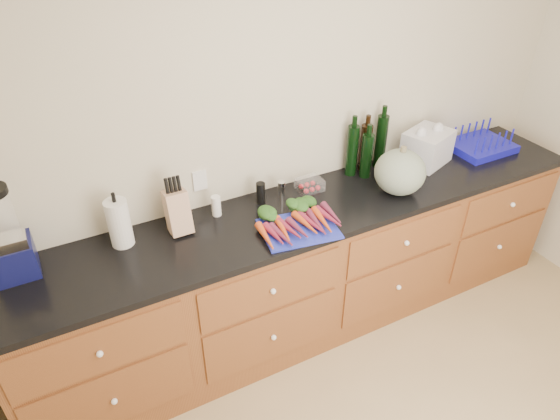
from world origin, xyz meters
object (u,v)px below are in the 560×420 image
cutting_board (299,229)px  blender_appliance (7,239)px  dish_rack (481,144)px  tomato_box (310,185)px  paper_towel (119,223)px  squash (400,172)px  carrots (295,220)px  knife_block (178,212)px

cutting_board → blender_appliance: (-1.39, 0.32, 0.21)m
cutting_board → dish_rack: 1.62m
blender_appliance → tomato_box: (1.65, 0.01, -0.17)m
blender_appliance → cutting_board: bearing=-12.9°
cutting_board → paper_towel: bearing=160.0°
cutting_board → dish_rack: bearing=8.5°
cutting_board → blender_appliance: 1.44m
squash → dish_rack: size_ratio=0.74×
carrots → paper_towel: size_ratio=1.69×
squash → blender_appliance: (-2.11, 0.25, 0.07)m
squash → paper_towel: 1.63m
carrots → blender_appliance: bearing=168.8°
knife_block → dish_rack: (2.18, -0.06, -0.08)m
blender_appliance → paper_towel: bearing=0.3°
carrots → paper_towel: (-0.88, 0.28, 0.09)m
blender_appliance → carrots: bearing=-11.2°
knife_block → dish_rack: 2.18m
cutting_board → paper_towel: paper_towel is taller
knife_block → blender_appliance: bearing=178.8°
squash → tomato_box: squash is taller
squash → knife_block: bearing=169.7°
squash → dish_rack: (0.87, 0.18, -0.10)m
paper_towel → knife_block: bearing=-3.8°
tomato_box → paper_towel: bearing=-179.5°
paper_towel → dish_rack: size_ratio=0.64×
carrots → squash: (0.73, 0.02, 0.10)m
carrots → dish_rack: dish_rack is taller
carrots → tomato_box: (0.26, 0.29, -0.00)m
cutting_board → tomato_box: (0.26, 0.33, 0.03)m
cutting_board → paper_towel: (-0.88, 0.32, 0.13)m
carrots → knife_block: knife_block is taller
blender_appliance → paper_towel: size_ratio=1.83×
knife_block → tomato_box: bearing=2.0°
knife_block → squash: bearing=-10.3°
cutting_board → carrots: 0.05m
squash → tomato_box: (-0.47, 0.27, -0.10)m
cutting_board → knife_block: size_ratio=1.73×
squash → paper_towel: size_ratio=1.16×
tomato_box → cutting_board: bearing=-128.3°
squash → blender_appliance: bearing=173.1°
cutting_board → knife_block: knife_block is taller
knife_block → tomato_box: (0.84, 0.03, -0.08)m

